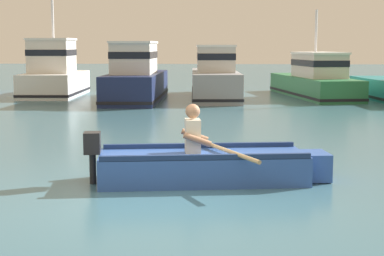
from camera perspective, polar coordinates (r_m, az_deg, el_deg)
ground_plane at (r=8.23m, az=-3.48°, el=-6.74°), size 120.00×120.00×0.00m
rowboat_with_person at (r=9.24m, az=1.43°, el=-3.52°), size 3.72×1.82×1.19m
moored_boat_white at (r=25.49m, az=-12.79°, el=4.88°), size 2.32×4.86×4.09m
moored_boat_navy at (r=22.78m, az=-5.28°, el=4.61°), size 1.98×6.15×2.21m
moored_boat_grey at (r=23.82m, az=2.15°, el=4.69°), size 2.21×6.67×2.08m
moored_boat_green at (r=24.96m, az=11.44°, el=4.41°), size 3.09×7.01×3.46m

